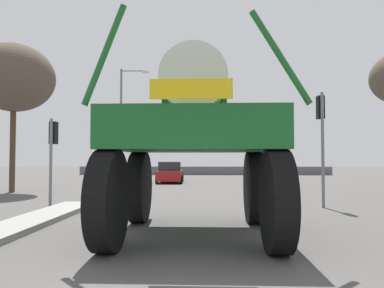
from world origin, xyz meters
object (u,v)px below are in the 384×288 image
(traffic_signal_far_right, at_px, (266,144))
(bare_tree_left, at_px, (14,78))
(traffic_signal_near_right, at_px, (321,124))
(oversize_sprayer, at_px, (195,141))
(streetlight_far_left, at_px, (123,118))
(sedan_ahead, at_px, (170,173))
(traffic_signal_far_left, at_px, (274,148))
(traffic_signal_near_left, at_px, (53,143))

(traffic_signal_far_right, height_order, bare_tree_left, bare_tree_left)
(traffic_signal_far_right, bearing_deg, traffic_signal_near_right, -92.41)
(oversize_sprayer, bearing_deg, bare_tree_left, 43.33)
(streetlight_far_left, bearing_deg, sedan_ahead, -33.07)
(traffic_signal_far_left, distance_m, traffic_signal_far_right, 0.76)
(oversize_sprayer, relative_size, traffic_signal_far_right, 1.29)
(traffic_signal_near_right, height_order, streetlight_far_left, streetlight_far_left)
(sedan_ahead, xyz_separation_m, streetlight_far_left, (-4.12, 2.68, 4.33))
(streetlight_far_left, height_order, bare_tree_left, streetlight_far_left)
(oversize_sprayer, height_order, bare_tree_left, bare_tree_left)
(traffic_signal_near_left, relative_size, streetlight_far_left, 0.36)
(traffic_signal_far_right, bearing_deg, streetlight_far_left, -175.44)
(traffic_signal_far_left, bearing_deg, traffic_signal_far_right, -179.51)
(traffic_signal_far_left, bearing_deg, bare_tree_left, -142.96)
(traffic_signal_far_right, bearing_deg, bare_tree_left, -141.71)
(sedan_ahead, relative_size, bare_tree_left, 0.53)
(bare_tree_left, bearing_deg, traffic_signal_near_right, -20.55)
(sedan_ahead, bearing_deg, bare_tree_left, 135.89)
(oversize_sprayer, bearing_deg, streetlight_far_left, 16.96)
(traffic_signal_far_left, xyz_separation_m, traffic_signal_far_right, (-0.70, -0.01, 0.29))
(bare_tree_left, bearing_deg, traffic_signal_far_right, 38.29)
(traffic_signal_far_right, xyz_separation_m, streetlight_far_left, (-11.67, -0.93, 2.13))
(traffic_signal_near_right, distance_m, streetlight_far_left, 19.71)
(sedan_ahead, xyz_separation_m, traffic_signal_near_left, (-3.08, -13.57, 1.64))
(sedan_ahead, bearing_deg, streetlight_far_left, 54.98)
(traffic_signal_far_left, bearing_deg, traffic_signal_near_left, -123.40)
(oversize_sprayer, height_order, traffic_signal_near_right, oversize_sprayer)
(sedan_ahead, height_order, traffic_signal_near_right, traffic_signal_near_right)
(traffic_signal_far_left, distance_m, bare_tree_left, 19.96)
(sedan_ahead, distance_m, traffic_signal_near_left, 14.01)
(oversize_sprayer, bearing_deg, traffic_signal_near_left, 47.02)
(oversize_sprayer, xyz_separation_m, sedan_ahead, (-2.38, 18.67, -1.43))
(traffic_signal_near_right, relative_size, bare_tree_left, 0.53)
(traffic_signal_far_right, relative_size, bare_tree_left, 0.51)
(traffic_signal_near_left, bearing_deg, oversize_sprayer, -43.01)
(traffic_signal_near_left, bearing_deg, sedan_ahead, 77.20)
(traffic_signal_far_left, bearing_deg, streetlight_far_left, -175.67)
(sedan_ahead, relative_size, traffic_signal_near_right, 1.00)
(oversize_sprayer, xyz_separation_m, traffic_signal_near_right, (4.45, 5.08, 0.87))
(oversize_sprayer, relative_size, bare_tree_left, 0.67)
(traffic_signal_near_right, height_order, traffic_signal_far_right, traffic_signal_near_right)
(traffic_signal_far_left, relative_size, bare_tree_left, 0.46)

